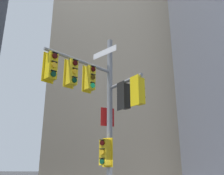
{
  "coord_description": "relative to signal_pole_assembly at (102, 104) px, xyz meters",
  "views": [
    {
      "loc": [
        1.3,
        -9.97,
        2.38
      ],
      "look_at": [
        0.09,
        0.08,
        5.59
      ],
      "focal_mm": 38.16,
      "sensor_mm": 36.0,
      "label": 1
    }
  ],
  "objects": [
    {
      "name": "signal_pole_assembly",
      "position": [
        0.0,
        0.0,
        0.0
      ],
      "size": [
        3.67,
        3.0,
        7.91
      ],
      "color": "gray",
      "rests_on": "ground"
    },
    {
      "name": "building_mid_block",
      "position": [
        -2.23,
        26.88,
        10.98
      ],
      "size": [
        16.3,
        16.3,
        31.19
      ],
      "primitive_type": "cube",
      "color": "tan",
      "rests_on": "ground"
    }
  ]
}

